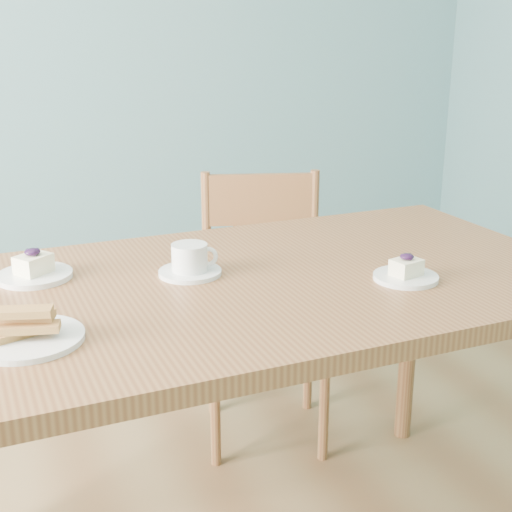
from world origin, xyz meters
The scene contains 7 objects.
room centered at (0.00, 0.00, 1.35)m, with size 5.01×5.01×2.71m.
dining_table centered at (0.21, 0.07, 0.74)m, with size 1.57×0.93×0.83m.
dining_chair centered at (0.46, 0.69, 0.47)m, with size 0.52×0.50×0.92m.
cheesecake_plate_near centered at (0.51, -0.07, 0.84)m, with size 0.15×0.15×0.06m.
cheesecake_plate_far centered at (-0.30, 0.26, 0.85)m, with size 0.18×0.18×0.07m.
coffee_cup centered at (0.05, 0.15, 0.86)m, with size 0.15×0.15×0.08m.
biscotti_plate centered at (-0.35, -0.10, 0.85)m, with size 0.21×0.21×0.07m.
Camera 1 is at (-0.40, -1.42, 1.40)m, focal length 50.00 mm.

